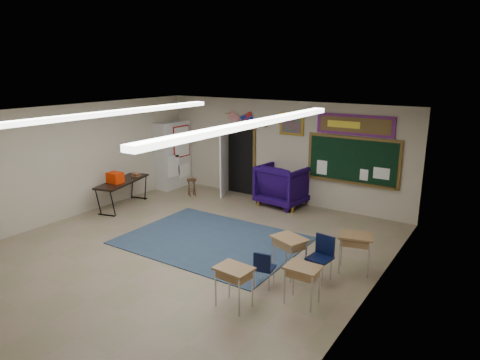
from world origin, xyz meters
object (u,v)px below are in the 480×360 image
Objects in this scene: student_desk_front_left at (289,254)px; wooden_stool at (192,187)px; folding_table at (123,193)px; wingback_armchair at (284,185)px; student_desk_front_right at (355,251)px.

student_desk_front_left reaches higher than wooden_stool.
wingback_armchair is at bearing 21.29° from folding_table.
student_desk_front_left is at bearing -156.32° from student_desk_front_right.
student_desk_front_left is at bearing 125.84° from wingback_armchair.
wooden_stool is at bearing 144.76° from student_desk_front_right.
folding_table reaches higher than student_desk_front_right.
wingback_armchair is at bearing 121.40° from student_desk_front_right.
wingback_armchair is 0.67× the size of folding_table.
wooden_stool is (-4.96, 3.05, -0.15)m from student_desk_front_left.
student_desk_front_right is at bearing -17.11° from folding_table.
student_desk_front_left is at bearing -31.61° from wooden_stool.
wooden_stool is (0.96, 1.93, -0.15)m from folding_table.
student_desk_front_left is 1.31m from student_desk_front_right.
folding_table is (-3.78, -2.74, -0.18)m from wingback_armchair.
folding_table is at bearing -170.08° from student_desk_front_left.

